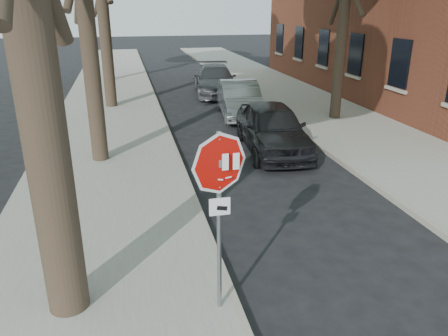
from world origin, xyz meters
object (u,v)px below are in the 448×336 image
object	(u,v)px
car_a	(272,128)
car_b	(240,99)
stop_sign	(219,190)
car_c	(215,80)

from	to	relation	value
car_a	car_b	size ratio (longest dim) A/B	1.03
stop_sign	car_b	xyz separation A→B (m)	(3.30, 11.48, -1.26)
car_a	car_c	size ratio (longest dim) A/B	0.89
car_b	car_c	world-z (taller)	car_c
stop_sign	car_a	distance (m)	7.74
stop_sign	car_c	size ratio (longest dim) A/B	0.55
car_c	stop_sign	bearing A→B (deg)	-94.67
stop_sign	car_c	xyz separation A→B (m)	(3.30, 16.25, -1.25)
car_b	car_c	bearing A→B (deg)	96.71
stop_sign	car_a	bearing A→B (deg)	65.82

